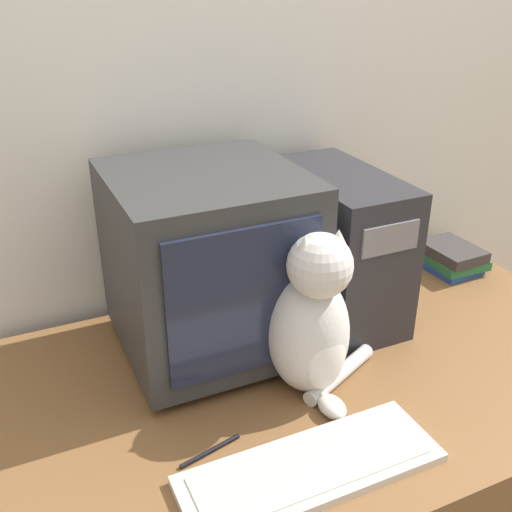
# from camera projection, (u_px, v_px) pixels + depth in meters

# --- Properties ---
(wall_back) EXTENTS (7.00, 0.05, 2.50)m
(wall_back) POSITION_uv_depth(u_px,v_px,m) (244.00, 103.00, 1.59)
(wall_back) COLOR silver
(wall_back) RESTS_ON ground_plane
(desk) EXTENTS (1.49, 0.87, 0.73)m
(desk) POSITION_uv_depth(u_px,v_px,m) (323.00, 478.00, 1.57)
(desk) COLOR brown
(desk) RESTS_ON ground_plane
(crt_monitor) EXTENTS (0.42, 0.43, 0.44)m
(crt_monitor) POSITION_uv_depth(u_px,v_px,m) (208.00, 262.00, 1.38)
(crt_monitor) COLOR #333333
(crt_monitor) RESTS_ON desk
(computer_tower) EXTENTS (0.21, 0.43, 0.39)m
(computer_tower) POSITION_uv_depth(u_px,v_px,m) (337.00, 245.00, 1.55)
(computer_tower) COLOR #28282D
(computer_tower) RESTS_ON desk
(keyboard) EXTENTS (0.50, 0.17, 0.02)m
(keyboard) POSITION_uv_depth(u_px,v_px,m) (311.00, 468.00, 1.11)
(keyboard) COLOR silver
(keyboard) RESTS_ON desk
(cat) EXTENTS (0.28, 0.24, 0.39)m
(cat) POSITION_uv_depth(u_px,v_px,m) (312.00, 323.00, 1.26)
(cat) COLOR silver
(cat) RESTS_ON desk
(book_stack) EXTENTS (0.16, 0.20, 0.08)m
(book_stack) POSITION_uv_depth(u_px,v_px,m) (451.00, 257.00, 1.83)
(book_stack) COLOR #234793
(book_stack) RESTS_ON desk
(pen) EXTENTS (0.13, 0.04, 0.01)m
(pen) POSITION_uv_depth(u_px,v_px,m) (210.00, 451.00, 1.15)
(pen) COLOR black
(pen) RESTS_ON desk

